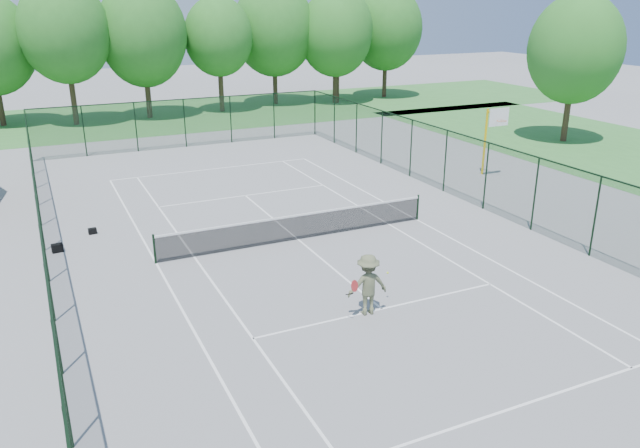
{
  "coord_description": "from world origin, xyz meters",
  "views": [
    {
      "loc": [
        -8.85,
        -20.86,
        8.81
      ],
      "look_at": [
        0.0,
        -2.0,
        1.3
      ],
      "focal_mm": 35.0,
      "sensor_mm": 36.0,
      "label": 1
    }
  ],
  "objects_px": {
    "tennis_net": "(298,226)",
    "tennis_player": "(368,285)",
    "basketball_goal": "(493,128)",
    "sports_bag_a": "(57,248)"
  },
  "relations": [
    {
      "from": "tennis_net",
      "to": "tennis_player",
      "type": "relative_size",
      "value": 5.92
    },
    {
      "from": "basketball_goal",
      "to": "tennis_player",
      "type": "distance_m",
      "value": 17.12
    },
    {
      "from": "basketball_goal",
      "to": "tennis_player",
      "type": "xyz_separation_m",
      "value": [
        -13.3,
        -10.66,
        -1.63
      ]
    },
    {
      "from": "basketball_goal",
      "to": "tennis_player",
      "type": "height_order",
      "value": "basketball_goal"
    },
    {
      "from": "tennis_player",
      "to": "tennis_net",
      "type": "bearing_deg",
      "value": 85.29
    },
    {
      "from": "tennis_net",
      "to": "sports_bag_a",
      "type": "relative_size",
      "value": 27.93
    },
    {
      "from": "tennis_player",
      "to": "basketball_goal",
      "type": "bearing_deg",
      "value": 38.73
    },
    {
      "from": "tennis_net",
      "to": "tennis_player",
      "type": "distance_m",
      "value": 6.46
    },
    {
      "from": "basketball_goal",
      "to": "sports_bag_a",
      "type": "bearing_deg",
      "value": -175.7
    },
    {
      "from": "basketball_goal",
      "to": "sports_bag_a",
      "type": "height_order",
      "value": "basketball_goal"
    }
  ]
}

